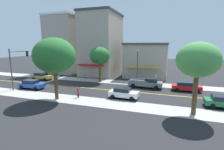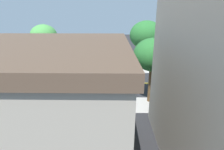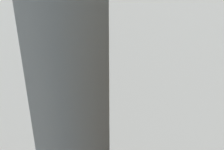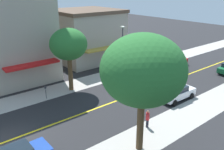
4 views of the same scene
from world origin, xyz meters
The scene contains 23 objects.
ground_plane centered at (0.00, 0.00, 0.00)m, with size 140.00×140.00×0.00m, color #262628.
sidewalk_left centered at (-6.42, 0.00, 0.00)m, with size 3.47×126.00×0.01m, color #ADA8A0.
sidewalk_right centered at (6.42, 0.00, 0.00)m, with size 3.47×126.00×0.01m, color #ADA8A0.
road_centerline_stripe centered at (0.00, 0.00, 0.00)m, with size 0.20×126.00×0.00m, color yellow.
pale_office_building centered at (-14.72, -5.00, 7.67)m, with size 9.64×8.41×15.31m.
brick_apartment_block centered at (-14.71, 5.58, 7.74)m, with size 13.42×8.29×15.47m.
tan_rowhouse centered at (-14.70, 17.05, 4.00)m, with size 10.69×9.79×7.98m.
street_tree_left_near centered at (6.62, 25.08, 5.98)m, with size 4.45×4.45×7.93m.
street_tree_right_corner centered at (-5.50, 8.85, 5.33)m, with size 4.10×4.10×7.13m.
street_tree_left_far centered at (7.01, 7.43, 6.12)m, with size 5.69×5.69×8.56m.
fire_hydrant centered at (-5.24, -1.07, 0.43)m, with size 0.44×0.24×0.87m.
parking_meter centered at (-5.13, 5.59, 0.95)m, with size 0.12×0.18×1.45m.
traffic_light_mast centered at (4.21, -2.49, 4.52)m, with size 4.15×0.32×6.94m.
street_lamp centered at (-5.37, 16.54, 4.08)m, with size 0.70×0.36×6.62m.
red_sedan_left_curb centered at (-3.45, 25.08, 0.80)m, with size 2.23×4.63×1.53m.
blue_sedan_right_curb centered at (3.46, -0.35, 0.80)m, with size 2.08×4.46×1.53m.
gold_sedan_left_curb centered at (-3.39, -4.07, 0.82)m, with size 2.12×4.49×1.58m.
white_sedan_right_curb centered at (3.68, 16.27, 0.80)m, with size 2.09×4.24×1.54m.
grey_pickup_truck centered at (-3.47, 18.59, 0.91)m, with size 2.46×5.96×1.81m.
pedestrian_white_shirt centered at (-7.42, 19.87, 0.95)m, with size 0.40×0.40×1.82m.
pedestrian_red_shirt centered at (5.43, 9.94, 0.84)m, with size 0.30×0.30×1.58m.
pedestrian_orange_shirt centered at (-5.91, 19.92, 0.94)m, with size 0.35×0.35×1.77m.
small_dog centered at (-5.77, 20.83, 0.40)m, with size 0.60×0.78×0.61m.
Camera 1 is at (26.64, 22.24, 7.64)m, focal length 27.53 mm.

